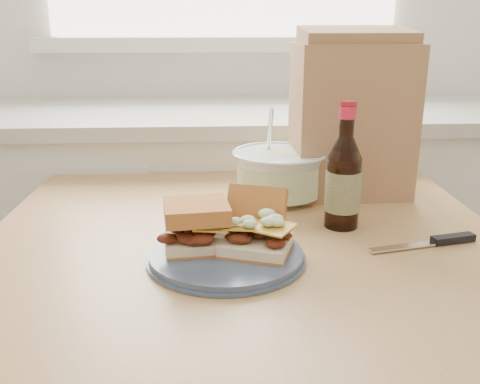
{
  "coord_description": "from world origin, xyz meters",
  "views": [
    {
      "loc": [
        -0.06,
        0.02,
        1.2
      ],
      "look_at": [
        -0.01,
        0.96,
        0.89
      ],
      "focal_mm": 40.0,
      "sensor_mm": 36.0,
      "label": 1
    }
  ],
  "objects": [
    {
      "name": "knife",
      "position": [
        0.35,
        0.88,
        0.82
      ],
      "size": [
        0.21,
        0.06,
        0.01
      ],
      "rotation": [
        0.0,
        0.0,
        0.22
      ],
      "color": "silver",
      "rests_on": "dining_table"
    },
    {
      "name": "sandwich_left",
      "position": [
        -0.09,
        0.86,
        0.87
      ],
      "size": [
        0.12,
        0.11,
        0.08
      ],
      "rotation": [
        0.0,
        0.0,
        0.11
      ],
      "color": "beige",
      "rests_on": "plate"
    },
    {
      "name": "beer_bottle",
      "position": [
        0.19,
        0.98,
        0.91
      ],
      "size": [
        0.07,
        0.07,
        0.25
      ],
      "rotation": [
        0.0,
        0.0,
        -0.25
      ],
      "color": "black",
      "rests_on": "dining_table"
    },
    {
      "name": "sandwich_right",
      "position": [
        0.01,
        0.86,
        0.86
      ],
      "size": [
        0.14,
        0.18,
        0.09
      ],
      "rotation": [
        0.0,
        0.0,
        -0.33
      ],
      "color": "beige",
      "rests_on": "plate"
    },
    {
      "name": "cabinet_run",
      "position": [
        -0.0,
        1.7,
        0.47
      ],
      "size": [
        2.5,
        0.64,
        0.94
      ],
      "color": "silver",
      "rests_on": "ground"
    },
    {
      "name": "dining_table",
      "position": [
        0.0,
        0.91,
        0.69
      ],
      "size": [
        1.0,
        1.0,
        0.81
      ],
      "rotation": [
        0.0,
        0.0,
        -0.02
      ],
      "color": "tan",
      "rests_on": "ground"
    },
    {
      "name": "paper_bag",
      "position": [
        0.26,
        1.2,
        0.98
      ],
      "size": [
        0.26,
        0.17,
        0.34
      ],
      "primitive_type": "cube",
      "rotation": [
        0.0,
        0.0,
        0.02
      ],
      "color": "#9D6B4C",
      "rests_on": "dining_table"
    },
    {
      "name": "plate",
      "position": [
        -0.04,
        0.84,
        0.82
      ],
      "size": [
        0.26,
        0.26,
        0.02
      ],
      "primitive_type": "cylinder",
      "color": "#3E4C64",
      "rests_on": "dining_table"
    },
    {
      "name": "coleslaw_bowl",
      "position": [
        0.09,
        1.16,
        0.87
      ],
      "size": [
        0.21,
        0.21,
        0.21
      ],
      "color": "silver",
      "rests_on": "dining_table"
    }
  ]
}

